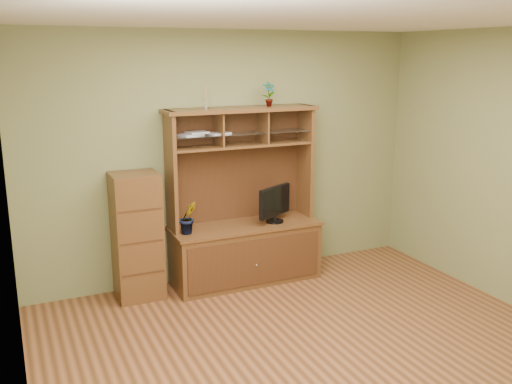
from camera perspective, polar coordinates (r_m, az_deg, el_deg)
room at (r=4.50m, az=6.58°, el=-0.56°), size 4.54×4.04×2.74m
media_hutch at (r=6.25m, az=-1.17°, el=-4.30°), size 1.66×0.61×1.90m
monitor at (r=6.21m, az=1.90°, el=-1.16°), size 0.46×0.27×0.40m
orchid_plant at (r=5.87m, az=-6.80°, el=-2.55°), size 0.20×0.17×0.34m
top_plant at (r=6.16m, az=1.28°, el=9.77°), size 0.14×0.10×0.26m
reed_diffuser at (r=5.89m, az=-5.05°, el=9.25°), size 0.05×0.05×0.26m
magazines at (r=5.91m, az=-5.44°, el=5.83°), size 0.56×0.23×0.04m
side_cabinet at (r=5.91m, az=-11.80°, el=-4.34°), size 0.47×0.42×1.30m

